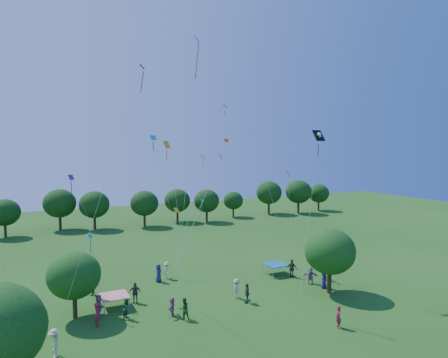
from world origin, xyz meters
TOP-DOWN VIEW (x-y plane):
  - near_tree_north at (-9.93, 20.22)m, footprint 4.08×4.08m
  - near_tree_east at (11.57, 15.85)m, footprint 4.61×4.61m
  - treeline at (-1.73, 55.43)m, footprint 88.01×8.77m
  - tent_red_stripe at (-6.79, 20.82)m, footprint 2.20×2.20m
  - tent_blue at (10.15, 22.57)m, footprint 2.20×2.20m
  - crowd_person_0 at (11.99, 17.08)m, footprint 0.89×0.88m
  - crowd_person_1 at (7.44, 9.99)m, footprint 0.63×0.72m
  - crowd_person_2 at (-6.29, 18.30)m, footprint 0.86×0.87m
  - crowd_person_3 at (3.38, 18.43)m, footprint 0.56×1.15m
  - crowd_person_4 at (3.66, 17.06)m, footprint 0.92×1.09m
  - crowd_person_5 at (-8.19, 19.70)m, footprint 0.74×1.67m
  - crowd_person_7 at (-8.59, 17.86)m, footprint 0.52×0.73m
  - crowd_person_8 at (-2.34, 16.28)m, footprint 0.86×0.50m
  - crowd_person_9 at (-11.69, 14.44)m, footprint 0.68×1.28m
  - crowd_person_10 at (-5.00, 21.22)m, footprint 1.15×0.85m
  - crowd_person_11 at (-2.99, 17.30)m, footprint 1.11×1.47m
  - crowd_person_12 at (-1.64, 25.61)m, footprint 0.86×1.00m
  - crowd_person_13 at (13.61, 19.03)m, footprint 0.69×0.74m
  - crowd_person_14 at (-8.15, 24.75)m, footprint 0.76×0.88m
  - crowd_person_15 at (-0.60, 26.19)m, footprint 0.79×1.23m
  - crowd_person_16 at (11.12, 21.03)m, footprint 0.97×1.18m
  - crowd_person_17 at (11.64, 18.67)m, footprint 1.53×1.35m
  - pirate_kite at (11.10, 17.14)m, footprint 4.99×3.78m
  - red_high_kite at (0.19, 20.44)m, footprint 4.65×6.63m
  - small_kite_0 at (4.77, 26.71)m, footprint 5.96×1.66m
  - small_kite_1 at (3.99, 28.68)m, footprint 4.96×4.03m
  - small_kite_2 at (11.05, 21.69)m, footprint 0.81×1.06m
  - small_kite_3 at (5.81, 28.23)m, footprint 7.70×3.79m
  - small_kite_5 at (-8.97, 25.28)m, footprint 3.77×1.24m
  - small_kite_6 at (9.29, 26.45)m, footprint 2.65×7.63m
  - small_kite_7 at (-8.50, 20.72)m, footprint 0.98×0.65m
  - small_kite_8 at (4.10, 24.89)m, footprint 5.28×1.13m
  - small_kite_9 at (-0.70, 23.19)m, footprint 1.02×1.84m
  - small_kite_10 at (-3.42, 15.62)m, footprint 3.26×2.87m
  - small_kite_11 at (3.54, 27.97)m, footprint 4.36×3.23m
  - small_kite_12 at (-3.82, 16.49)m, footprint 3.78×2.06m
  - small_kite_13 at (-7.53, 13.53)m, footprint 5.85×0.81m

SIDE VIEW (x-z plane):
  - crowd_person_11 at x=-2.99m, z-range 0.00..1.50m
  - crowd_person_14 at x=-8.15m, z-range 0.00..1.58m
  - crowd_person_2 at x=-6.29m, z-range 0.00..1.61m
  - crowd_person_17 at x=11.64m, z-range 0.00..1.62m
  - crowd_person_1 at x=7.44m, z-range 0.00..1.64m
  - crowd_person_0 at x=11.99m, z-range 0.00..1.65m
  - crowd_person_13 at x=13.61m, z-range 0.00..1.67m
  - crowd_person_8 at x=-2.34m, z-range 0.00..1.70m
  - crowd_person_4 at x=3.66m, z-range 0.00..1.70m
  - crowd_person_3 at x=3.38m, z-range 0.00..1.73m
  - crowd_person_5 at x=-8.19m, z-range 0.00..1.73m
  - crowd_person_15 at x=-0.60m, z-range 0.00..1.73m
  - crowd_person_10 at x=-5.00m, z-range 0.00..1.79m
  - crowd_person_12 at x=-1.64m, z-range 0.00..1.79m
  - crowd_person_7 at x=-8.59m, z-range 0.00..1.82m
  - crowd_person_16 at x=11.12m, z-range 0.00..1.84m
  - crowd_person_9 at x=-11.69m, z-range 0.00..1.87m
  - tent_red_stripe at x=-6.79m, z-range 0.49..1.59m
  - tent_blue at x=10.15m, z-range 0.49..1.59m
  - near_tree_north at x=-9.93m, z-range 0.78..6.03m
  - near_tree_east at x=11.57m, z-range 0.90..6.86m
  - treeline at x=-1.73m, z-range 0.70..7.48m
  - small_kite_7 at x=-8.50m, z-range 2.79..7.93m
  - small_kite_11 at x=3.54m, z-range 3.02..9.38m
  - small_kite_9 at x=-0.70m, z-range 3.47..9.88m
  - small_kite_5 at x=-8.97m, z-range 4.26..13.87m
  - small_kite_2 at x=11.05m, z-range 4.76..14.35m
  - small_kite_0 at x=4.77m, z-range 4.67..15.99m
  - small_kite_1 at x=3.99m, z-range 4.84..16.08m
  - small_kite_8 at x=4.10m, z-range 4.32..17.26m
  - small_kite_12 at x=-3.82m, z-range 4.43..17.30m
  - small_kite_10 at x=-3.42m, z-range 5.04..17.49m
  - small_kite_13 at x=-7.53m, z-range 5.19..22.46m
  - pirate_kite at x=11.10m, z-range 7.34..20.94m
  - small_kite_3 at x=5.81m, z-range 6.15..23.12m
  - small_kite_6 at x=9.29m, z-range 5.69..25.17m
  - red_high_kite at x=0.19m, z-range 7.54..29.40m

